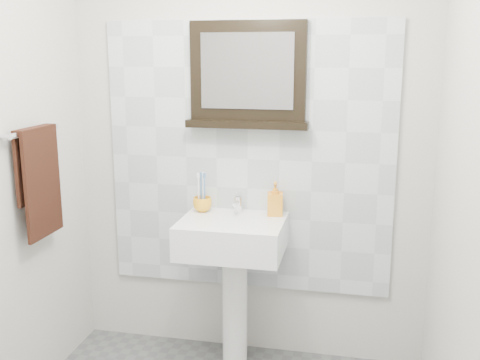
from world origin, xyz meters
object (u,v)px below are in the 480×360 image
Objects in this scene: toothbrush_cup at (202,204)px; hand_towel at (39,173)px; framed_mirror at (248,77)px; pedestal_sink at (233,252)px; soap_dispenser at (275,199)px.

hand_towel reaches higher than toothbrush_cup.
hand_towel is at bearing -150.22° from framed_mirror.
pedestal_sink is 0.32m from toothbrush_cup.
soap_dispenser is 0.67m from framed_mirror.
soap_dispenser is at bearing 31.54° from pedestal_sink.
framed_mirror is at bearing 16.72° from toothbrush_cup.
pedestal_sink is at bearing 21.44° from hand_towel.
pedestal_sink is 5.23× the size of soap_dispenser.
toothbrush_cup is 0.57× the size of soap_dispenser.
soap_dispenser is at bearing 1.94° from toothbrush_cup.
framed_mirror reaches higher than toothbrush_cup.
framed_mirror is 1.18m from hand_towel.
hand_towel reaches higher than pedestal_sink.
hand_towel is at bearing -146.34° from toothbrush_cup.
hand_towel is (-0.70, -0.47, 0.24)m from toothbrush_cup.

